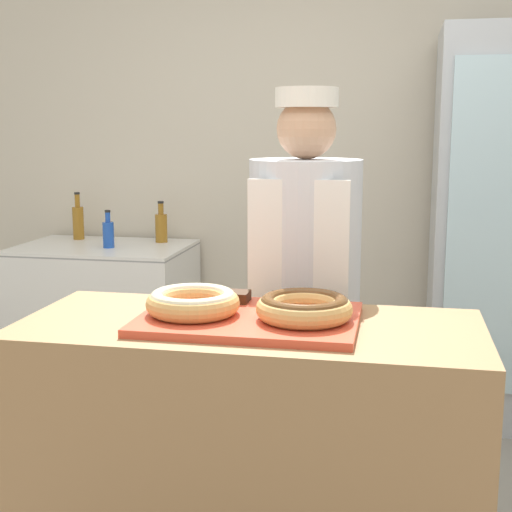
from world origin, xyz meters
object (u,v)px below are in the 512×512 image
object	(u,v)px
baker_person	(304,304)
brownie_back_left	(236,297)
bottle_amber	(161,226)
bottle_blue	(108,233)
brownie_back_right	(283,299)
donut_light_glaze	(193,301)
donut_chocolate_glaze	(304,307)
beverage_fridge	(490,229)
bottle_amber_b	(78,221)
serving_tray	(249,319)
chest_freezer	(105,316)

from	to	relation	value
baker_person	brownie_back_left	bearing A→B (deg)	-111.26
baker_person	bottle_amber	bearing A→B (deg)	126.56
baker_person	bottle_blue	xyz separation A→B (m)	(-1.23, 1.12, 0.07)
brownie_back_right	bottle_blue	distance (m)	1.96
donut_light_glaze	donut_chocolate_glaze	size ratio (longest dim) A/B	1.00
donut_light_glaze	beverage_fridge	distance (m)	2.04
bottle_amber_b	serving_tray	bearing A→B (deg)	-53.34
bottle_blue	beverage_fridge	bearing A→B (deg)	1.50
serving_tray	chest_freezer	bearing A→B (deg)	124.72
brownie_back_right	beverage_fridge	world-z (taller)	beverage_fridge
donut_chocolate_glaze	bottle_blue	world-z (taller)	bottle_blue
bottle_amber_b	donut_light_glaze	bearing A→B (deg)	-56.84
donut_chocolate_glaze	brownie_back_right	world-z (taller)	donut_chocolate_glaze
brownie_back_right	chest_freezer	world-z (taller)	brownie_back_right
chest_freezer	baker_person	bearing A→B (deg)	-42.33
serving_tray	bottle_blue	distance (m)	2.04
serving_tray	brownie_back_right	distance (m)	0.17
serving_tray	bottle_blue	size ratio (longest dim) A/B	3.02
donut_light_glaze	bottle_amber_b	bearing A→B (deg)	123.16
brownie_back_left	beverage_fridge	bearing A→B (deg)	59.29
donut_chocolate_glaze	beverage_fridge	xyz separation A→B (m)	(0.70, 1.76, -0.00)
beverage_fridge	bottle_amber	size ratio (longest dim) A/B	8.21
brownie_back_left	chest_freezer	bearing A→B (deg)	125.49
chest_freezer	bottle_blue	distance (m)	0.50
donut_light_glaze	baker_person	xyz separation A→B (m)	(0.25, 0.58, -0.14)
bottle_blue	bottle_amber_b	distance (m)	0.39
bottle_amber_b	beverage_fridge	bearing A→B (deg)	-4.90
baker_person	bottle_amber_b	bearing A→B (deg)	138.08
brownie_back_right	chest_freezer	size ratio (longest dim) A/B	0.09
serving_tray	chest_freezer	xyz separation A→B (m)	(-1.21, 1.74, -0.51)
donut_light_glaze	brownie_back_right	xyz separation A→B (m)	(0.24, 0.17, -0.02)
brownie_back_left	chest_freezer	xyz separation A→B (m)	(-1.13, 1.59, -0.54)
beverage_fridge	bottle_amber_b	world-z (taller)	beverage_fridge
bottle_amber	donut_light_glaze	bearing A→B (deg)	-68.66
donut_light_glaze	baker_person	bearing A→B (deg)	66.95
serving_tray	donut_chocolate_glaze	size ratio (longest dim) A/B	2.29
donut_chocolate_glaze	brownie_back_left	size ratio (longest dim) A/B	3.38
bottle_amber_b	bottle_amber	bearing A→B (deg)	-1.06
chest_freezer	bottle_blue	xyz separation A→B (m)	(0.06, -0.06, 0.49)
donut_light_glaze	donut_chocolate_glaze	world-z (taller)	same
brownie_back_left	bottle_amber_b	size ratio (longest dim) A/B	0.29
bottle_amber	beverage_fridge	bearing A→B (deg)	-6.00
bottle_amber_b	bottle_blue	bearing A→B (deg)	-40.41
bottle_amber	bottle_amber_b	bearing A→B (deg)	178.94
bottle_amber	bottle_amber_b	distance (m)	0.52
brownie_back_right	bottle_amber_b	size ratio (longest dim) A/B	0.29
brownie_back_left	bottle_amber	world-z (taller)	bottle_amber
baker_person	bottle_blue	size ratio (longest dim) A/B	7.78
brownie_back_right	chest_freezer	bearing A→B (deg)	128.86
donut_light_glaze	bottle_amber_b	distance (m)	2.33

